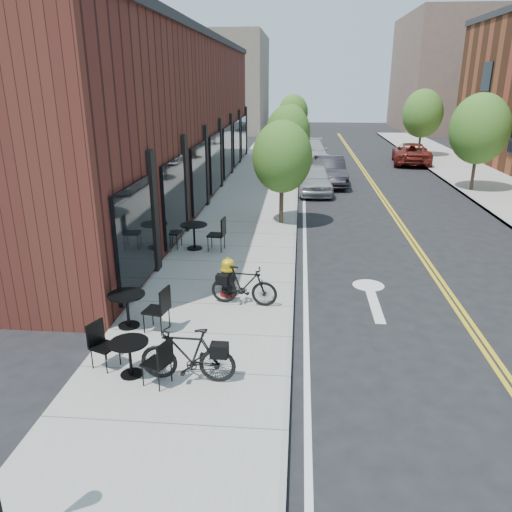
{
  "coord_description": "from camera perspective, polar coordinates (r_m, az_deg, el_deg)",
  "views": [
    {
      "loc": [
        0.05,
        -9.4,
        5.23
      ],
      "look_at": [
        -1.0,
        2.58,
        1.0
      ],
      "focal_mm": 35.0,
      "sensor_mm": 36.0,
      "label": 1
    }
  ],
  "objects": [
    {
      "name": "parked_car_far",
      "position": [
        35.26,
        17.33,
        11.13
      ],
      "size": [
        2.93,
        5.26,
        1.39
      ],
      "primitive_type": "imported",
      "rotation": [
        0.0,
        0.0,
        3.01
      ],
      "color": "maroon",
      "rests_on": "ground"
    },
    {
      "name": "bistro_set_c",
      "position": [
        16.04,
        -7.09,
        2.65
      ],
      "size": [
        2.0,
        0.94,
        1.06
      ],
      "rotation": [
        0.0,
        0.0,
        -0.11
      ],
      "color": "black",
      "rests_on": "sidewalk_near"
    },
    {
      "name": "bg_building_left",
      "position": [
        57.97,
        -3.16,
        19.12
      ],
      "size": [
        8.0,
        14.0,
        10.0
      ],
      "primitive_type": "cube",
      "color": "#726656",
      "rests_on": "ground"
    },
    {
      "name": "tree_far_b",
      "position": [
        26.89,
        24.19,
        13.11
      ],
      "size": [
        2.8,
        2.8,
        4.62
      ],
      "color": "#382B1E",
      "rests_on": "sidewalk_far"
    },
    {
      "name": "parked_car_c",
      "position": [
        34.48,
        6.34,
        11.77
      ],
      "size": [
        2.25,
        5.14,
        1.47
      ],
      "primitive_type": "imported",
      "rotation": [
        0.0,
        0.0,
        0.04
      ],
      "color": "#B0B0B5",
      "rests_on": "ground"
    },
    {
      "name": "building_near",
      "position": [
        24.36,
        -10.99,
        14.97
      ],
      "size": [
        5.0,
        28.0,
        7.0
      ],
      "primitive_type": "cube",
      "color": "#4D1E19",
      "rests_on": "ground"
    },
    {
      "name": "bistro_set_b",
      "position": [
        11.24,
        -14.51,
        -5.48
      ],
      "size": [
        1.9,
        0.94,
        1.0
      ],
      "rotation": [
        0.0,
        0.0,
        -0.19
      ],
      "color": "black",
      "rests_on": "sidewalk_near"
    },
    {
      "name": "bicycle_right",
      "position": [
        11.94,
        -1.38,
        -3.4
      ],
      "size": [
        1.66,
        0.65,
        0.97
      ],
      "primitive_type": "imported",
      "rotation": [
        0.0,
        0.0,
        1.45
      ],
      "color": "black",
      "rests_on": "sidewalk_near"
    },
    {
      "name": "bg_building_right",
      "position": [
        61.51,
        21.22,
        18.87
      ],
      "size": [
        10.0,
        16.0,
        12.0
      ],
      "primitive_type": "cube",
      "color": "brown",
      "rests_on": "ground"
    },
    {
      "name": "fire_hydrant",
      "position": [
        12.5,
        -3.19,
        -2.44
      ],
      "size": [
        0.48,
        0.48,
        0.99
      ],
      "rotation": [
        0.0,
        0.0,
        -0.13
      ],
      "color": "maroon",
      "rests_on": "sidewalk_near"
    },
    {
      "name": "sidewalk_near",
      "position": [
        20.18,
        -1.0,
        4.53
      ],
      "size": [
        4.0,
        70.0,
        0.12
      ],
      "primitive_type": "cube",
      "color": "#9E9B93",
      "rests_on": "ground"
    },
    {
      "name": "tree_near_c",
      "position": [
        34.51,
        4.04,
        14.84
      ],
      "size": [
        2.1,
        2.1,
        3.67
      ],
      "color": "#382B1E",
      "rests_on": "sidewalk_near"
    },
    {
      "name": "bicycle_left",
      "position": [
        9.1,
        -7.81,
        -11.1
      ],
      "size": [
        1.75,
        0.54,
        1.04
      ],
      "primitive_type": "imported",
      "rotation": [
        0.0,
        0.0,
        -1.6
      ],
      "color": "black",
      "rests_on": "sidewalk_near"
    },
    {
      "name": "bistro_set_a",
      "position": [
        9.48,
        -14.23,
        -10.74
      ],
      "size": [
        1.67,
        1.02,
        0.89
      ],
      "rotation": [
        0.0,
        0.0,
        -0.4
      ],
      "color": "black",
      "rests_on": "sidewalk_near"
    },
    {
      "name": "tree_near_b",
      "position": [
        26.53,
        3.68,
        13.9
      ],
      "size": [
        2.3,
        2.3,
        3.98
      ],
      "color": "#382B1E",
      "rests_on": "sidewalk_near"
    },
    {
      "name": "parked_car_a",
      "position": [
        24.86,
        6.72,
        8.71
      ],
      "size": [
        1.76,
        4.07,
        1.37
      ],
      "primitive_type": "imported",
      "rotation": [
        0.0,
        0.0,
        0.04
      ],
      "color": "#9D9FA5",
      "rests_on": "ground"
    },
    {
      "name": "ground",
      "position": [
        10.76,
        4.16,
        -9.76
      ],
      "size": [
        120.0,
        120.0,
        0.0
      ],
      "primitive_type": "plane",
      "color": "black",
      "rests_on": "ground"
    },
    {
      "name": "tree_near_a",
      "position": [
        18.6,
        3.0,
        11.24
      ],
      "size": [
        2.2,
        2.2,
        3.81
      ],
      "color": "#382B1E",
      "rests_on": "sidewalk_near"
    },
    {
      "name": "parked_car_b",
      "position": [
        27.04,
        8.33,
        9.59
      ],
      "size": [
        1.8,
        4.5,
        1.46
      ],
      "primitive_type": "imported",
      "rotation": [
        0.0,
        0.0,
        0.06
      ],
      "color": "black",
      "rests_on": "ground"
    },
    {
      "name": "tree_near_d",
      "position": [
        42.48,
        4.28,
        16.03
      ],
      "size": [
        2.4,
        2.4,
        4.11
      ],
      "color": "#382B1E",
      "rests_on": "sidewalk_near"
    },
    {
      "name": "tree_far_c",
      "position": [
        38.43,
        18.52,
        15.18
      ],
      "size": [
        2.8,
        2.8,
        4.62
      ],
      "color": "#382B1E",
      "rests_on": "sidewalk_far"
    }
  ]
}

